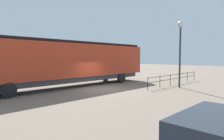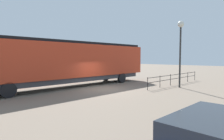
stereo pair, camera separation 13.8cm
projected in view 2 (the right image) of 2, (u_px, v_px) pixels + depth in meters
name	position (u px, v px, depth m)	size (l,w,h in m)	color
ground_plane	(102.00, 89.00, 17.46)	(120.00, 120.00, 0.00)	#756656
locomotive	(75.00, 62.00, 19.05)	(2.92, 18.51, 4.34)	red
lamp_post	(181.00, 38.00, 18.18)	(0.59, 0.59, 6.20)	#2D2D2D
platform_fence	(175.00, 77.00, 20.47)	(0.05, 10.20, 1.13)	black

